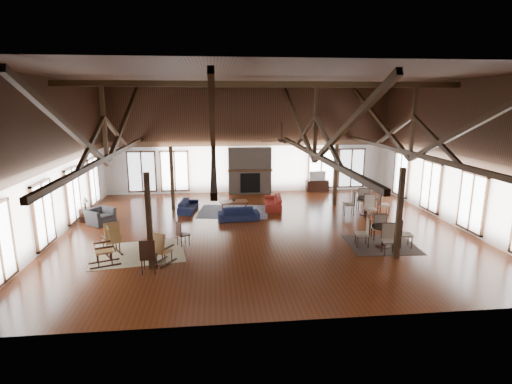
{
  "coord_description": "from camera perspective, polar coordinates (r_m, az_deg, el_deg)",
  "views": [
    {
      "loc": [
        -1.97,
        -15.47,
        5.12
      ],
      "look_at": [
        -0.24,
        1.0,
        1.35
      ],
      "focal_mm": 28.0,
      "sensor_mm": 36.0,
      "label": 1
    }
  ],
  "objects": [
    {
      "name": "rocking_chair_a",
      "position": [
        14.5,
        -19.89,
        -6.35
      ],
      "size": [
        0.87,
        1.01,
        1.16
      ],
      "rotation": [
        0.0,
        0.0,
        0.54
      ],
      "color": "olive",
      "rests_on": "floor"
    },
    {
      "name": "ceiling",
      "position": [
        15.62,
        1.3,
        16.06
      ],
      "size": [
        16.0,
        14.0,
        0.02
      ],
      "primitive_type": "cube",
      "color": "black",
      "rests_on": "wall_back"
    },
    {
      "name": "wall_right",
      "position": [
        18.53,
        26.71,
        4.9
      ],
      "size": [
        0.02,
        14.0,
        6.0
      ],
      "primitive_type": "cube",
      "color": "white",
      "rests_on": "floor"
    },
    {
      "name": "cafe_table_far",
      "position": [
        19.01,
        15.47,
        -1.54
      ],
      "size": [
        2.16,
        2.16,
        1.11
      ],
      "rotation": [
        0.0,
        0.0,
        -0.14
      ],
      "color": "black",
      "rests_on": "floor"
    },
    {
      "name": "rug_dark",
      "position": [
        15.41,
        17.46,
        -7.16
      ],
      "size": [
        2.51,
        2.3,
        0.01
      ],
      "primitive_type": "cube",
      "rotation": [
        0.0,
        0.0,
        -0.05
      ],
      "color": "black",
      "rests_on": "floor"
    },
    {
      "name": "coffee_table",
      "position": [
        18.9,
        -3.17,
        -1.51
      ],
      "size": [
        1.39,
        0.85,
        0.5
      ],
      "rotation": [
        0.0,
        0.0,
        0.16
      ],
      "color": "brown",
      "rests_on": "floor"
    },
    {
      "name": "vase",
      "position": [
        18.94,
        -3.17,
        -1.03
      ],
      "size": [
        0.17,
        0.17,
        0.17
      ],
      "primitive_type": "imported",
      "rotation": [
        0.0,
        0.0,
        0.02
      ],
      "color": "#B2B2B2",
      "rests_on": "coffee_table"
    },
    {
      "name": "armchair",
      "position": [
        18.27,
        -21.39,
        -3.26
      ],
      "size": [
        1.33,
        1.36,
        0.67
      ],
      "primitive_type": "imported",
      "rotation": [
        0.0,
        0.0,
        0.96
      ],
      "color": "#2C2C2F",
      "rests_on": "floor"
    },
    {
      "name": "cafe_table_near",
      "position": [
        15.07,
        17.78,
        -5.55
      ],
      "size": [
        2.06,
        2.06,
        1.05
      ],
      "rotation": [
        0.0,
        0.0,
        -0.15
      ],
      "color": "black",
      "rests_on": "floor"
    },
    {
      "name": "post_grid",
      "position": [
        16.01,
        1.22,
        -0.14
      ],
      "size": [
        8.16,
        7.16,
        3.05
      ],
      "color": "black",
      "rests_on": "floor"
    },
    {
      "name": "side_chair_b",
      "position": [
        12.57,
        -15.16,
        -8.53
      ],
      "size": [
        0.47,
        0.47,
        1.1
      ],
      "rotation": [
        0.0,
        0.0,
        -0.01
      ],
      "color": "black",
      "rests_on": "floor"
    },
    {
      "name": "rocking_chair_b",
      "position": [
        13.24,
        -13.39,
        -7.97
      ],
      "size": [
        0.8,
        0.92,
        1.05
      ],
      "rotation": [
        0.0,
        0.0,
        -0.56
      ],
      "color": "olive",
      "rests_on": "floor"
    },
    {
      "name": "roof_truss",
      "position": [
        15.63,
        1.26,
        8.83
      ],
      "size": [
        15.6,
        14.07,
        3.14
      ],
      "color": "black",
      "rests_on": "wall_back"
    },
    {
      "name": "rug_navy",
      "position": [
        19.0,
        -3.23,
        -2.79
      ],
      "size": [
        3.58,
        2.89,
        0.01
      ],
      "primitive_type": "cube",
      "rotation": [
        0.0,
        0.0,
        -0.15
      ],
      "color": "#1C284F",
      "rests_on": "floor"
    },
    {
      "name": "wall_left",
      "position": [
        16.74,
        -27.14,
        4.15
      ],
      "size": [
        0.02,
        14.0,
        6.0
      ],
      "primitive_type": "cube",
      "color": "white",
      "rests_on": "floor"
    },
    {
      "name": "wall_front",
      "position": [
        8.95,
        6.88,
        -0.96
      ],
      "size": [
        16.0,
        0.02,
        6.0
      ],
      "primitive_type": "cube",
      "color": "white",
      "rests_on": "floor"
    },
    {
      "name": "sofa_navy_left",
      "position": [
        19.29,
        -9.67,
        -1.94
      ],
      "size": [
        1.85,
        0.94,
        0.52
      ],
      "primitive_type": "imported",
      "rotation": [
        0.0,
        0.0,
        1.43
      ],
      "color": "#121833",
      "rests_on": "floor"
    },
    {
      "name": "tv_console",
      "position": [
        23.49,
        8.73,
        0.9
      ],
      "size": [
        1.28,
        0.48,
        0.64
      ],
      "primitive_type": "cube",
      "color": "black",
      "rests_on": "floor"
    },
    {
      "name": "ceiling_fan",
      "position": [
        14.75,
        3.7,
        7.42
      ],
      "size": [
        1.6,
        1.6,
        0.75
      ],
      "color": "black",
      "rests_on": "roof_truss"
    },
    {
      "name": "floor",
      "position": [
        16.42,
        1.19,
        -5.34
      ],
      "size": [
        16.0,
        16.0,
        0.0
      ],
      "primitive_type": "plane",
      "color": "#562412",
      "rests_on": "ground"
    },
    {
      "name": "sofa_orange",
      "position": [
        19.57,
        2.46,
        -1.45
      ],
      "size": [
        2.08,
        1.0,
        0.59
      ],
      "primitive_type": "imported",
      "rotation": [
        0.0,
        0.0,
        -1.68
      ],
      "color": "maroon",
      "rests_on": "floor"
    },
    {
      "name": "wall_back",
      "position": [
        22.66,
        -1.0,
        7.47
      ],
      "size": [
        16.0,
        0.02,
        6.0
      ],
      "primitive_type": "cube",
      "color": "white",
      "rests_on": "floor"
    },
    {
      "name": "side_chair_a",
      "position": [
        14.67,
        -10.69,
        -5.63
      ],
      "size": [
        0.53,
        0.53,
        0.91
      ],
      "rotation": [
        0.0,
        0.0,
        -1.01
      ],
      "color": "black",
      "rests_on": "floor"
    },
    {
      "name": "rocking_chair_c",
      "position": [
        13.7,
        -20.47,
        -7.38
      ],
      "size": [
        1.07,
        0.8,
        1.23
      ],
      "rotation": [
        0.0,
        0.0,
        1.92
      ],
      "color": "olive",
      "rests_on": "floor"
    },
    {
      "name": "sofa_navy_front",
      "position": [
        17.59,
        -2.51,
        -3.21
      ],
      "size": [
        1.84,
        0.84,
        0.52
      ],
      "primitive_type": "imported",
      "rotation": [
        0.0,
        0.0,
        0.08
      ],
      "color": "#151B3A",
      "rests_on": "floor"
    },
    {
      "name": "rug_tan",
      "position": [
        14.51,
        -16.42,
        -8.35
      ],
      "size": [
        3.38,
        2.83,
        0.01
      ],
      "primitive_type": "cube",
      "rotation": [
        0.0,
        0.0,
        0.15
      ],
      "color": "tan",
      "rests_on": "floor"
    },
    {
      "name": "side_table_lamp",
      "position": [
        18.89,
        -23.16,
        -2.62
      ],
      "size": [
        0.44,
        0.44,
        1.12
      ],
      "color": "black",
      "rests_on": "floor"
    },
    {
      "name": "cup_near",
      "position": [
        14.92,
        17.84,
        -4.61
      ],
      "size": [
        0.12,
        0.12,
        0.09
      ],
      "primitive_type": "imported",
      "rotation": [
        0.0,
        0.0,
        0.06
      ],
      "color": "#B2B2B2",
      "rests_on": "cafe_table_near"
    },
    {
      "name": "cup_far",
      "position": [
        18.86,
        15.58,
        -0.76
      ],
      "size": [
        0.12,
        0.12,
        0.09
      ],
      "primitive_type": "imported",
      "rotation": [
        0.0,
        0.0,
        -0.12
      ],
      "color": "#B2B2B2",
      "rests_on": "cafe_table_far"
    },
    {
      "name": "fireplace",
      "position": [
        22.56,
        -0.91,
        3.06
      ],
      "size": [
        2.5,
        0.69,
        2.6
      ],
      "color": "#6F6154",
      "rests_on": "floor"
    },
    {
      "name": "television",
      "position": [
        23.37,
        8.71,
        2.33
      ],
      "size": [
        0.96,
        0.18,
        0.55
      ],
      "primitive_type": "imported",
      "rotation": [
        0.0,
        0.0,
        0.06
      ],
      "color": "#B2B2B2",
      "rests_on": "tv_console"
    }
  ]
}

